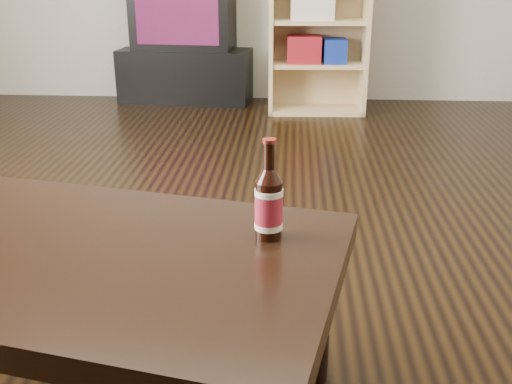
# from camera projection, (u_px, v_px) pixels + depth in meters

# --- Properties ---
(floor) EXTENTS (5.00, 6.00, 0.01)m
(floor) POSITION_uv_depth(u_px,v_px,m) (202.00, 273.00, 2.24)
(floor) COLOR black
(floor) RESTS_ON ground
(tv_stand) EXTENTS (1.09, 0.62, 0.42)m
(tv_stand) POSITION_uv_depth(u_px,v_px,m) (188.00, 74.00, 4.91)
(tv_stand) COLOR black
(tv_stand) RESTS_ON floor
(tv) EXTENTS (0.82, 0.56, 0.59)m
(tv) POSITION_uv_depth(u_px,v_px,m) (185.00, 10.00, 4.72)
(tv) COLOR black
(tv) RESTS_ON tv_stand
(bookshelf) EXTENTS (0.73, 0.35, 1.33)m
(bookshelf) POSITION_uv_depth(u_px,v_px,m) (317.00, 17.00, 4.35)
(bookshelf) COLOR tan
(bookshelf) RESTS_ON floor
(coffee_table) EXTENTS (1.39, 0.98, 0.47)m
(coffee_table) POSITION_uv_depth(u_px,v_px,m) (70.00, 270.00, 1.41)
(coffee_table) COLOR black
(coffee_table) RESTS_ON floor
(beer_bottle) EXTENTS (0.07, 0.07, 0.24)m
(beer_bottle) POSITION_uv_depth(u_px,v_px,m) (269.00, 204.00, 1.40)
(beer_bottle) COLOR black
(beer_bottle) RESTS_ON coffee_table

